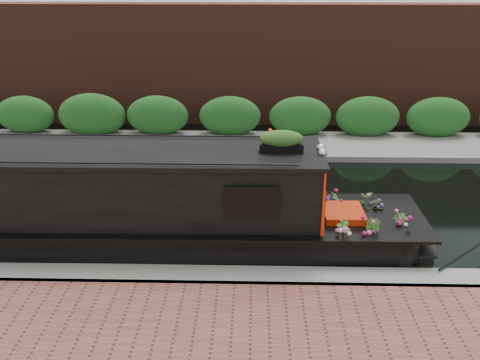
{
  "coord_description": "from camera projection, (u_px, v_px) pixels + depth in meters",
  "views": [
    {
      "loc": [
        0.84,
        -11.26,
        5.32
      ],
      "look_at": [
        0.57,
        -0.6,
        0.92
      ],
      "focal_mm": 40.0,
      "sensor_mm": 36.0,
      "label": 1
    }
  ],
  "objects": [
    {
      "name": "rope_fender",
      "position": [
        426.0,
        246.0,
        10.45
      ],
      "size": [
        0.29,
        0.38,
        0.29
      ],
      "primitive_type": "cylinder",
      "rotation": [
        1.57,
        0.0,
        0.0
      ],
      "color": "brown",
      "rests_on": "ground"
    },
    {
      "name": "far_hedge",
      "position": [
        227.0,
        139.0,
        17.17
      ],
      "size": [
        40.0,
        1.1,
        2.8
      ],
      "primitive_type": "cube",
      "color": "#1E541D",
      "rests_on": "ground"
    },
    {
      "name": "ground",
      "position": [
        216.0,
        206.0,
        12.46
      ],
      "size": [
        80.0,
        80.0,
        0.0
      ],
      "primitive_type": "plane",
      "color": "black",
      "rests_on": "ground"
    },
    {
      "name": "narrowboat",
      "position": [
        115.0,
        212.0,
        10.35
      ],
      "size": [
        11.4,
        2.08,
        2.69
      ],
      "rotation": [
        0.0,
        0.0,
        0.01
      ],
      "color": "black",
      "rests_on": "ground"
    },
    {
      "name": "near_bank_coping",
      "position": [
        204.0,
        286.0,
        9.41
      ],
      "size": [
        40.0,
        0.6,
        0.5
      ],
      "primitive_type": "cube",
      "color": "gray",
      "rests_on": "ground"
    },
    {
      "name": "far_bank_path",
      "position": [
        225.0,
        148.0,
        16.34
      ],
      "size": [
        40.0,
        2.4,
        0.34
      ],
      "primitive_type": "cube",
      "color": "slate",
      "rests_on": "ground"
    },
    {
      "name": "far_brick_wall",
      "position": [
        230.0,
        120.0,
        19.11
      ],
      "size": [
        40.0,
        1.0,
        8.0
      ],
      "primitive_type": "cube",
      "color": "#4D251A",
      "rests_on": "ground"
    }
  ]
}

